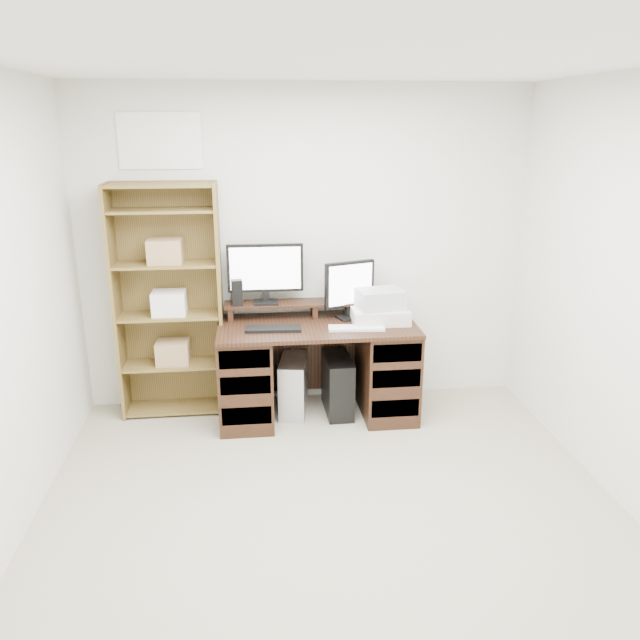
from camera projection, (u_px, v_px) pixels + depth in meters
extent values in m
cube|color=tan|center=(340.00, 550.00, 3.40)|extent=(3.50, 4.00, 0.02)
cube|color=white|center=(346.00, 49.00, 2.63)|extent=(3.50, 4.00, 0.02)
cube|color=silver|center=(305.00, 250.00, 4.91)|extent=(3.50, 0.02, 2.50)
cube|color=white|center=(160.00, 141.00, 4.53)|extent=(0.60, 0.01, 0.40)
cube|color=black|center=(317.00, 326.00, 4.72)|extent=(1.50, 0.70, 0.03)
cube|color=black|center=(246.00, 375.00, 4.77)|extent=(0.40, 0.66, 0.72)
cube|color=black|center=(387.00, 369.00, 4.89)|extent=(0.40, 0.66, 0.72)
cube|color=black|center=(313.00, 352.00, 5.14)|extent=(1.48, 0.02, 0.65)
cube|color=black|center=(247.00, 416.00, 4.52)|extent=(0.36, 0.01, 0.14)
cube|color=black|center=(245.00, 385.00, 4.45)|extent=(0.36, 0.01, 0.14)
cube|color=black|center=(244.00, 359.00, 4.39)|extent=(0.36, 0.01, 0.14)
cube|color=black|center=(395.00, 408.00, 4.64)|extent=(0.36, 0.01, 0.14)
cube|color=black|center=(396.00, 378.00, 4.56)|extent=(0.36, 0.01, 0.14)
cube|color=black|center=(397.00, 353.00, 4.50)|extent=(0.36, 0.01, 0.14)
cube|color=black|center=(231.00, 313.00, 4.84)|extent=(0.04, 0.20, 0.10)
cube|color=black|center=(314.00, 310.00, 4.91)|extent=(0.04, 0.20, 0.10)
cube|color=black|center=(395.00, 307.00, 4.98)|extent=(0.04, 0.20, 0.10)
cube|color=black|center=(314.00, 303.00, 4.89)|extent=(1.40, 0.22, 0.02)
cube|color=black|center=(266.00, 302.00, 4.83)|extent=(0.19, 0.15, 0.02)
cube|color=black|center=(266.00, 294.00, 4.83)|extent=(0.05, 0.03, 0.11)
cube|color=black|center=(265.00, 268.00, 4.77)|extent=(0.58, 0.05, 0.37)
cube|color=white|center=(265.00, 269.00, 4.75)|extent=(0.54, 0.01, 0.33)
cube|color=black|center=(350.00, 317.00, 4.86)|extent=(0.23, 0.20, 0.02)
cube|color=black|center=(349.00, 309.00, 4.86)|extent=(0.06, 0.05, 0.11)
cube|color=black|center=(349.00, 284.00, 4.80)|extent=(0.40, 0.17, 0.36)
cube|color=white|center=(351.00, 285.00, 4.78)|extent=(0.35, 0.12, 0.31)
cube|color=black|center=(237.00, 292.00, 4.76)|extent=(0.09, 0.09, 0.20)
cube|color=black|center=(273.00, 329.00, 4.58)|extent=(0.42, 0.16, 0.02)
cube|color=silver|center=(356.00, 328.00, 4.60)|extent=(0.42, 0.16, 0.02)
ellipsoid|color=silver|center=(393.00, 324.00, 4.67)|extent=(0.10, 0.08, 0.03)
cube|color=beige|center=(380.00, 315.00, 4.77)|extent=(0.43, 0.33, 0.11)
cube|color=#A7ADB2|center=(380.00, 299.00, 4.73)|extent=(0.38, 0.29, 0.15)
cube|color=#B8BABF|center=(294.00, 385.00, 4.94)|extent=(0.27, 0.47, 0.44)
cube|color=black|center=(338.00, 385.00, 4.93)|extent=(0.21, 0.46, 0.46)
cube|color=#19FF33|center=(343.00, 385.00, 4.68)|extent=(0.01, 0.00, 0.01)
cube|color=brown|center=(117.00, 304.00, 4.70)|extent=(0.02, 0.30, 1.80)
cube|color=brown|center=(221.00, 301.00, 4.78)|extent=(0.02, 0.30, 1.80)
cube|color=brown|center=(171.00, 298.00, 4.87)|extent=(0.80, 0.01, 1.80)
cube|color=brown|center=(177.00, 407.00, 5.00)|extent=(0.75, 0.28, 0.02)
cube|color=brown|center=(174.00, 364.00, 4.89)|extent=(0.75, 0.28, 0.02)
cube|color=brown|center=(170.00, 315.00, 4.77)|extent=(0.75, 0.28, 0.02)
cube|color=brown|center=(166.00, 264.00, 4.65)|extent=(0.75, 0.28, 0.02)
cube|color=brown|center=(162.00, 210.00, 4.52)|extent=(0.75, 0.28, 0.02)
cube|color=brown|center=(160.00, 185.00, 4.47)|extent=(0.75, 0.28, 0.02)
cube|color=#A07F54|center=(173.00, 352.00, 4.86)|extent=(0.25, 0.20, 0.18)
cube|color=white|center=(169.00, 303.00, 4.74)|extent=(0.25, 0.20, 0.18)
cube|color=#A07F54|center=(165.00, 251.00, 4.61)|extent=(0.25, 0.20, 0.18)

